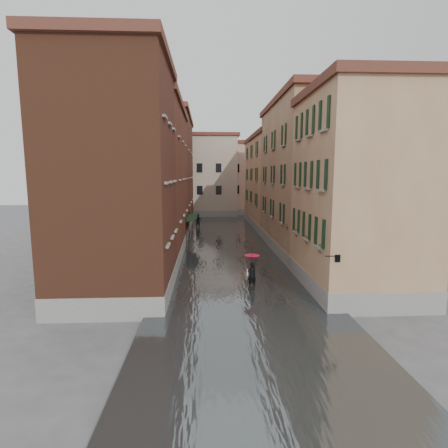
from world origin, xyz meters
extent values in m
plane|color=#545456|center=(0.00, 0.00, 0.00)|extent=(120.00, 120.00, 0.00)
cube|color=#444A4B|center=(0.00, 13.00, 0.10)|extent=(10.00, 60.00, 0.20)
cube|color=brown|center=(-7.00, -2.00, 6.50)|extent=(6.00, 8.00, 13.00)
cube|color=brown|center=(-7.00, 9.00, 6.25)|extent=(6.00, 14.00, 12.50)
cube|color=brown|center=(-7.00, 24.00, 7.00)|extent=(6.00, 16.00, 14.00)
cube|color=#A97B57|center=(7.00, -2.00, 5.75)|extent=(6.00, 8.00, 11.50)
cube|color=tan|center=(7.00, 9.00, 6.50)|extent=(6.00, 14.00, 13.00)
cube|color=#A97B57|center=(7.00, 24.00, 5.75)|extent=(6.00, 16.00, 11.50)
cube|color=#BAA894|center=(-3.00, 38.00, 6.50)|extent=(12.00, 9.00, 13.00)
cube|color=#D0A892|center=(6.00, 40.00, 6.00)|extent=(10.00, 9.00, 12.00)
cube|color=black|center=(-3.45, 13.07, 2.55)|extent=(1.09, 3.07, 0.31)
cylinder|color=black|center=(-3.95, 11.53, 1.40)|extent=(0.06, 0.06, 2.80)
cylinder|color=black|center=(-3.95, 14.60, 1.40)|extent=(0.06, 0.06, 2.80)
cube|color=black|center=(-3.45, 16.05, 2.55)|extent=(1.09, 2.69, 0.31)
cylinder|color=black|center=(-3.95, 14.71, 1.40)|extent=(0.06, 0.06, 2.80)
cylinder|color=black|center=(-3.95, 17.40, 1.40)|extent=(0.06, 0.06, 2.80)
cylinder|color=black|center=(4.05, -6.00, 3.10)|extent=(0.60, 0.05, 0.05)
cube|color=black|center=(4.35, -6.00, 3.00)|extent=(0.22, 0.22, 0.35)
cube|color=beige|center=(4.35, -6.00, 3.00)|extent=(0.14, 0.14, 0.24)
cube|color=#A14E34|center=(4.12, -4.53, 3.15)|extent=(0.22, 0.85, 0.18)
imported|color=#265926|center=(4.12, -4.53, 3.57)|extent=(0.59, 0.51, 0.66)
cube|color=#A14E34|center=(4.12, -1.99, 3.15)|extent=(0.22, 0.85, 0.18)
imported|color=#265926|center=(4.12, -1.99, 3.57)|extent=(0.59, 0.51, 0.66)
cube|color=#A14E34|center=(4.12, 0.37, 3.15)|extent=(0.22, 0.85, 0.18)
imported|color=#265926|center=(4.12, 0.37, 3.57)|extent=(0.59, 0.51, 0.66)
cube|color=#A14E34|center=(4.12, 3.00, 3.15)|extent=(0.22, 0.85, 0.18)
imported|color=#265926|center=(4.12, 3.00, 3.57)|extent=(0.59, 0.51, 0.66)
imported|color=black|center=(0.84, -1.24, 0.81)|extent=(0.69, 0.58, 1.63)
cube|color=beige|center=(0.56, -1.19, 0.95)|extent=(0.08, 0.30, 0.38)
cylinder|color=black|center=(0.84, -1.24, 1.35)|extent=(0.02, 0.02, 1.00)
cone|color=red|center=(0.84, -1.24, 1.92)|extent=(0.99, 0.99, 0.28)
imported|color=black|center=(-3.04, 23.14, 0.95)|extent=(1.02, 0.84, 1.89)
camera|label=1|loc=(-1.94, -22.14, 7.01)|focal=28.00mm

